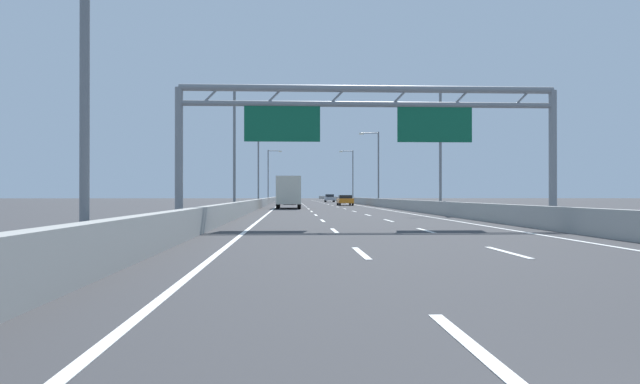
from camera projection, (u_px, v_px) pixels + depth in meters
ground_plane at (312, 203)px, 102.04m from camera, size 260.00×260.00×0.00m
lane_dash_left_0 at (474, 347)px, 5.56m from camera, size 0.16×3.00×0.01m
lane_dash_left_1 at (361, 253)px, 14.55m from camera, size 0.16×3.00×0.01m
lane_dash_left_2 at (334, 231)px, 23.54m from camera, size 0.16×3.00×0.01m
lane_dash_left_3 at (323, 221)px, 32.53m from camera, size 0.16×3.00×0.01m
lane_dash_left_4 at (316, 215)px, 41.52m from camera, size 0.16×3.00×0.01m
lane_dash_left_5 at (311, 211)px, 50.51m from camera, size 0.16×3.00×0.01m
lane_dash_left_6 at (308, 209)px, 59.50m from camera, size 0.16×3.00×0.01m
lane_dash_left_7 at (306, 207)px, 68.49m from camera, size 0.16×3.00×0.01m
lane_dash_left_8 at (305, 206)px, 77.48m from camera, size 0.16×3.00×0.01m
lane_dash_left_9 at (303, 204)px, 86.47m from camera, size 0.16×3.00×0.01m
lane_dash_left_10 at (302, 204)px, 95.46m from camera, size 0.16×3.00×0.01m
lane_dash_left_11 at (301, 203)px, 104.45m from camera, size 0.16×3.00×0.01m
lane_dash_left_12 at (300, 202)px, 113.44m from camera, size 0.16×3.00×0.01m
lane_dash_left_13 at (300, 202)px, 122.43m from camera, size 0.16×3.00×0.01m
lane_dash_left_14 at (299, 201)px, 131.42m from camera, size 0.16×3.00×0.01m
lane_dash_left_15 at (299, 201)px, 140.41m from camera, size 0.16×3.00×0.01m
lane_dash_left_16 at (298, 200)px, 149.40m from camera, size 0.16×3.00×0.01m
lane_dash_left_17 at (298, 200)px, 158.39m from camera, size 0.16×3.00×0.01m
lane_dash_right_1 at (507, 252)px, 14.72m from camera, size 0.16×3.00×0.01m
lane_dash_right_2 at (426, 230)px, 23.71m from camera, size 0.16×3.00×0.01m
lane_dash_right_3 at (389, 221)px, 32.70m from camera, size 0.16×3.00×0.01m
lane_dash_right_4 at (368, 215)px, 41.69m from camera, size 0.16×3.00×0.01m
lane_dash_right_5 at (354, 211)px, 50.68m from camera, size 0.16×3.00×0.01m
lane_dash_right_6 at (345, 209)px, 59.67m from camera, size 0.16×3.00×0.01m
lane_dash_right_7 at (338, 207)px, 68.66m from camera, size 0.16×3.00×0.01m
lane_dash_right_8 at (332, 206)px, 77.65m from camera, size 0.16×3.00×0.01m
lane_dash_right_9 at (328, 204)px, 86.64m from camera, size 0.16×3.00×0.01m
lane_dash_right_10 at (325, 203)px, 95.63m from camera, size 0.16×3.00×0.01m
lane_dash_right_11 at (322, 203)px, 104.62m from camera, size 0.16×3.00×0.01m
lane_dash_right_12 at (319, 202)px, 113.61m from camera, size 0.16×3.00×0.01m
lane_dash_right_13 at (317, 202)px, 122.60m from camera, size 0.16×3.00×0.01m
lane_dash_right_14 at (316, 201)px, 131.59m from camera, size 0.16×3.00×0.01m
lane_dash_right_15 at (314, 201)px, 140.58m from camera, size 0.16×3.00×0.01m
lane_dash_right_16 at (313, 200)px, 149.57m from camera, size 0.16×3.00×0.01m
lane_dash_right_17 at (311, 200)px, 158.56m from camera, size 0.16×3.00×0.01m
edge_line_left at (280, 204)px, 89.80m from camera, size 0.16×176.00×0.01m
edge_line_right at (350, 204)px, 90.30m from camera, size 0.16×176.00×0.01m
barrier_left at (273, 200)px, 111.70m from camera, size 0.45×220.00×0.95m
barrier_right at (347, 200)px, 112.36m from camera, size 0.45×220.00×0.95m
sign_gantry at (366, 119)px, 27.15m from camera, size 17.33×0.36×6.36m
streetlamp_left_near at (96, 0)px, 12.28m from camera, size 2.58×0.28×9.50m
streetlamp_left_mid at (238, 141)px, 44.46m from camera, size 2.58×0.28×9.50m
streetlamp_right_mid at (437, 142)px, 45.17m from camera, size 2.58×0.28×9.50m
streetlamp_left_far at (260, 163)px, 76.64m from camera, size 2.58×0.28×9.50m
streetlamp_right_far at (377, 164)px, 77.35m from camera, size 2.58×0.28×9.50m
streetlamp_left_distant at (269, 173)px, 108.81m from camera, size 2.58×0.28×9.50m
streetlamp_right_distant at (352, 173)px, 109.52m from camera, size 2.58×0.28×9.50m
red_car at (290, 199)px, 85.71m from camera, size 1.75×4.57×1.57m
silver_car at (329, 198)px, 115.80m from camera, size 1.81×4.25×1.48m
orange_car at (345, 200)px, 78.64m from camera, size 1.87×4.68×1.36m
blue_car at (290, 198)px, 106.77m from camera, size 1.82×4.51×1.42m
box_truck at (289, 191)px, 61.64m from camera, size 2.43×8.42×3.24m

